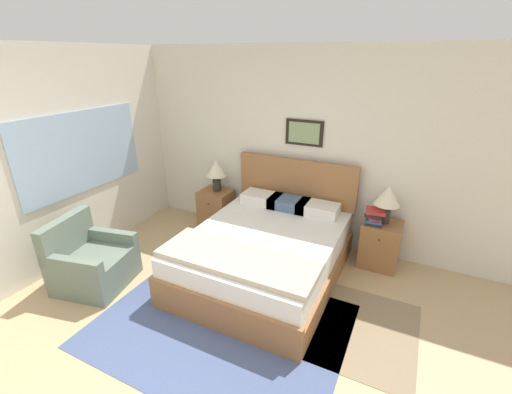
% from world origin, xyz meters
% --- Properties ---
extents(ground_plane, '(16.00, 16.00, 0.00)m').
position_xyz_m(ground_plane, '(0.00, 0.00, 0.00)').
color(ground_plane, tan).
extents(wall_back, '(6.85, 0.09, 2.60)m').
position_xyz_m(wall_back, '(0.00, 2.83, 1.30)').
color(wall_back, silver).
rests_on(wall_back, ground_plane).
extents(wall_left, '(0.08, 5.20, 2.60)m').
position_xyz_m(wall_left, '(-2.25, 1.40, 1.30)').
color(wall_left, silver).
rests_on(wall_left, ground_plane).
extents(area_rug_main, '(2.38, 1.78, 0.01)m').
position_xyz_m(area_rug_main, '(0.09, 0.76, 0.00)').
color(area_rug_main, '#47567F').
rests_on(area_rug_main, ground_plane).
extents(area_rug_bedside, '(0.96, 1.20, 0.01)m').
position_xyz_m(area_rug_bedside, '(1.39, 1.32, 0.00)').
color(area_rug_bedside, '#897556').
rests_on(area_rug_bedside, ground_plane).
extents(bed, '(1.65, 2.07, 1.19)m').
position_xyz_m(bed, '(0.13, 1.74, 0.32)').
color(bed, '#936038').
rests_on(bed, ground_plane).
extents(armchair, '(0.86, 0.87, 0.80)m').
position_xyz_m(armchair, '(-1.59, 0.71, 0.27)').
color(armchair, slate).
rests_on(armchair, ground_plane).
extents(nightstand_near_window, '(0.46, 0.43, 0.59)m').
position_xyz_m(nightstand_near_window, '(-1.06, 2.55, 0.29)').
color(nightstand_near_window, '#936038').
rests_on(nightstand_near_window, ground_plane).
extents(nightstand_by_door, '(0.46, 0.43, 0.59)m').
position_xyz_m(nightstand_by_door, '(1.32, 2.55, 0.29)').
color(nightstand_by_door, '#936038').
rests_on(nightstand_by_door, ground_plane).
extents(table_lamp_near_window, '(0.30, 0.30, 0.48)m').
position_xyz_m(table_lamp_near_window, '(-1.05, 2.58, 0.91)').
color(table_lamp_near_window, '#2D2823').
rests_on(table_lamp_near_window, nightstand_near_window).
extents(table_lamp_by_door, '(0.30, 0.30, 0.48)m').
position_xyz_m(table_lamp_by_door, '(1.33, 2.58, 0.91)').
color(table_lamp_by_door, '#2D2823').
rests_on(table_lamp_by_door, nightstand_by_door).
extents(book_thick_bottom, '(0.18, 0.24, 0.03)m').
position_xyz_m(book_thick_bottom, '(1.22, 2.51, 0.60)').
color(book_thick_bottom, '#232328').
rests_on(book_thick_bottom, nightstand_by_door).
extents(book_hardcover_middle, '(0.20, 0.25, 0.03)m').
position_xyz_m(book_hardcover_middle, '(1.22, 2.51, 0.63)').
color(book_hardcover_middle, '#335693').
rests_on(book_hardcover_middle, book_thick_bottom).
extents(book_novel_upper, '(0.17, 0.23, 0.04)m').
position_xyz_m(book_novel_upper, '(1.22, 2.51, 0.67)').
color(book_novel_upper, '#B7332D').
rests_on(book_novel_upper, book_hardcover_middle).
extents(book_slim_near_top, '(0.22, 0.28, 0.04)m').
position_xyz_m(book_slim_near_top, '(1.22, 2.51, 0.71)').
color(book_slim_near_top, '#232328').
rests_on(book_slim_near_top, book_novel_upper).
extents(book_paperback_top, '(0.25, 0.24, 0.04)m').
position_xyz_m(book_paperback_top, '(1.22, 2.51, 0.74)').
color(book_paperback_top, '#B7332D').
rests_on(book_paperback_top, book_slim_near_top).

